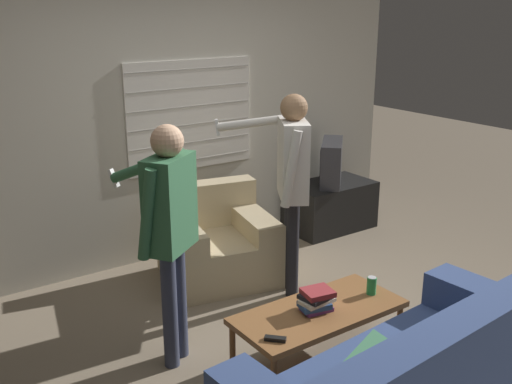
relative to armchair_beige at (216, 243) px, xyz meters
name	(u,v)px	position (x,y,z in m)	size (l,w,h in m)	color
ground_plane	(309,344)	(-0.06, -1.34, -0.30)	(16.00, 16.00, 0.00)	#7F705B
wall_back	(169,121)	(-0.06, 0.69, 0.97)	(5.20, 0.08, 2.55)	#BCB7A8
armchair_beige	(216,243)	(0.00, 0.00, 0.00)	(1.05, 1.00, 0.78)	#C6B289
coffee_table	(319,314)	(-0.14, -1.52, 0.04)	(1.15, 0.52, 0.38)	brown
tv_stand	(330,206)	(1.60, 0.31, -0.05)	(0.91, 0.54, 0.50)	black
tv	(331,162)	(1.59, 0.31, 0.42)	(0.57, 0.58, 0.45)	#2D2D33
person_left_standing	(169,219)	(-0.92, -0.96, 0.71)	(0.48, 0.79, 1.61)	#33384C
person_right_standing	(291,170)	(0.33, -0.61, 0.75)	(0.60, 0.81, 1.65)	black
book_stack	(316,300)	(-0.17, -1.53, 0.16)	(0.24, 0.20, 0.15)	#75387F
soda_can	(372,286)	(0.30, -1.56, 0.14)	(0.07, 0.07, 0.13)	#238E47
spare_remote	(275,339)	(-0.60, -1.66, 0.09)	(0.12, 0.12, 0.02)	black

